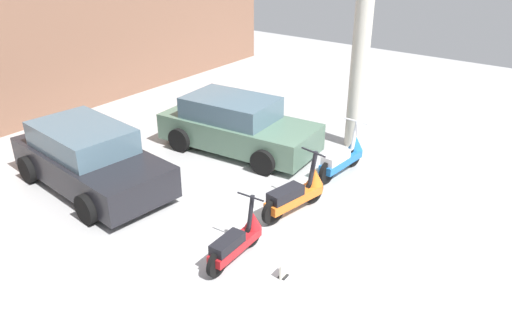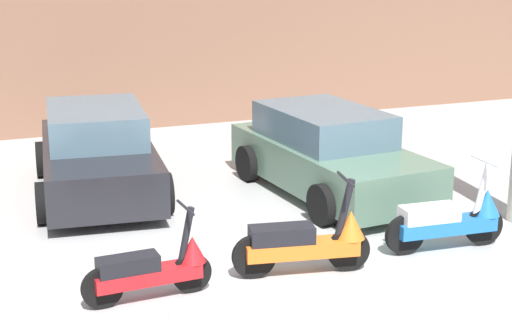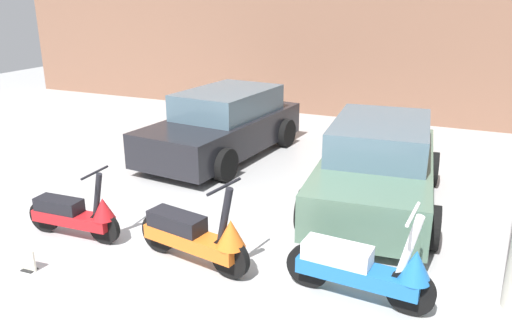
{
  "view_description": "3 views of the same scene",
  "coord_description": "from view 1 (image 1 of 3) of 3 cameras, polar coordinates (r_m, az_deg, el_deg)",
  "views": [
    {
      "loc": [
        -6.34,
        -3.74,
        4.93
      ],
      "look_at": [
        0.85,
        1.64,
        0.64
      ],
      "focal_mm": 35.0,
      "sensor_mm": 36.0,
      "label": 1
    },
    {
      "loc": [
        -2.94,
        -7.0,
        3.57
      ],
      "look_at": [
        0.54,
        1.99,
        0.96
      ],
      "focal_mm": 55.0,
      "sensor_mm": 36.0,
      "label": 2
    },
    {
      "loc": [
        3.29,
        -4.01,
        3.07
      ],
      "look_at": [
        0.83,
        1.66,
        0.99
      ],
      "focal_mm": 35.0,
      "sensor_mm": 36.0,
      "label": 3
    }
  ],
  "objects": [
    {
      "name": "scooter_front_right",
      "position": [
        9.3,
        4.68,
        -3.77
      ],
      "size": [
        1.58,
        0.63,
        1.11
      ],
      "rotation": [
        0.0,
        0.0,
        -0.18
      ],
      "color": "black",
      "rests_on": "ground_plane"
    },
    {
      "name": "scooter_front_center",
      "position": [
        10.85,
        9.93,
        0.39
      ],
      "size": [
        1.58,
        0.57,
        1.1
      ],
      "rotation": [
        0.0,
        0.0,
        -0.07
      ],
      "color": "black",
      "rests_on": "ground_plane"
    },
    {
      "name": "placard_near_left_scooter",
      "position": [
        7.83,
        3.17,
        -12.5
      ],
      "size": [
        0.2,
        0.13,
        0.26
      ],
      "rotation": [
        0.0,
        0.0,
        0.05
      ],
      "color": "black",
      "rests_on": "ground_plane"
    },
    {
      "name": "car_rear_center",
      "position": [
        11.77,
        -2.2,
        3.96
      ],
      "size": [
        2.04,
        3.84,
        1.26
      ],
      "rotation": [
        0.0,
        0.0,
        -1.49
      ],
      "color": "#51705B",
      "rests_on": "ground_plane"
    },
    {
      "name": "car_rear_left",
      "position": [
        10.64,
        -18.52,
        0.17
      ],
      "size": [
        2.12,
        3.9,
        1.28
      ],
      "rotation": [
        0.0,
        0.0,
        -1.68
      ],
      "color": "black",
      "rests_on": "ground_plane"
    },
    {
      "name": "wall_back",
      "position": [
        14.1,
        -25.62,
        10.56
      ],
      "size": [
        19.6,
        0.12,
        3.75
      ],
      "primitive_type": "cube",
      "color": "#845B47",
      "rests_on": "ground_plane"
    },
    {
      "name": "support_column_side",
      "position": [
        11.86,
        11.7,
        10.08
      ],
      "size": [
        0.41,
        0.41,
        3.75
      ],
      "primitive_type": "cylinder",
      "color": "beige",
      "rests_on": "ground_plane"
    },
    {
      "name": "ground_plane",
      "position": [
        8.86,
        5.23,
        -8.39
      ],
      "size": [
        28.0,
        28.0,
        0.0
      ],
      "primitive_type": "plane",
      "color": "#B2B2B2"
    },
    {
      "name": "scooter_front_left",
      "position": [
        8.07,
        -2.12,
        -9.09
      ],
      "size": [
        1.4,
        0.5,
        0.98
      ],
      "rotation": [
        0.0,
        0.0,
        0.05
      ],
      "color": "black",
      "rests_on": "ground_plane"
    }
  ]
}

